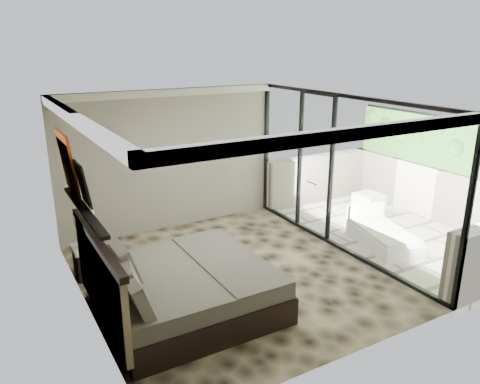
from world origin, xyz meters
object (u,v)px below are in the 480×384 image
table_lamp (85,225)px  ottoman (368,205)px  lounger (382,236)px  nightstand (90,262)px  bed (179,288)px

table_lamp → ottoman: 5.94m
ottoman → lounger: bearing=-124.7°
nightstand → ottoman: size_ratio=0.92×
lounger → bed: bearing=-161.6°
bed → ottoman: 5.25m
table_lamp → ottoman: table_lamp is taller
nightstand → ottoman: ottoman is taller
nightstand → table_lamp: (-0.02, -0.05, 0.66)m
nightstand → lounger: 5.25m
nightstand → lounger: lounger is taller
ottoman → lounger: (-0.85, -1.22, -0.08)m
bed → nightstand: (-0.84, 1.74, -0.14)m
lounger → ottoman: bearing=70.3°
bed → nightstand: 1.93m
table_lamp → lounger: table_lamp is taller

